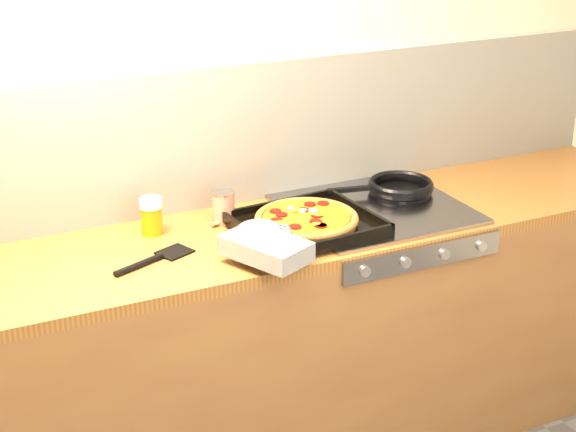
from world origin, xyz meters
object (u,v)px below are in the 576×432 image
pizza_on_tray (294,227)px  frying_pan (399,187)px  tomato_can (223,207)px  juice_glass (151,216)px

pizza_on_tray → frying_pan: 0.55m
frying_pan → tomato_can: 0.67m
pizza_on_tray → tomato_can: size_ratio=5.30×
juice_glass → frying_pan: bearing=-4.0°
pizza_on_tray → frying_pan: (0.52, 0.19, -0.01)m
frying_pan → pizza_on_tray: bearing=-160.2°
tomato_can → juice_glass: (-0.25, 0.01, 0.01)m
frying_pan → juice_glass: bearing=176.0°
tomato_can → juice_glass: bearing=177.4°
tomato_can → juice_glass: size_ratio=0.89×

